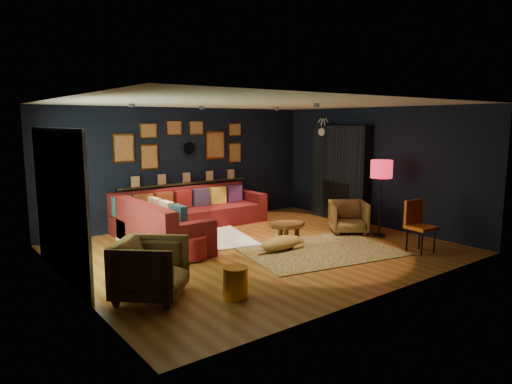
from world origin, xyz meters
TOP-DOWN VIEW (x-y plane):
  - floor at (0.00, 0.00)m, footprint 6.50×6.50m
  - room_walls at (0.00, 0.00)m, footprint 6.50×6.50m
  - sectional at (-0.61, 1.81)m, footprint 3.41×2.69m
  - ledge at (0.00, 2.68)m, footprint 3.20×0.12m
  - gallery_wall at (-0.01, 2.72)m, footprint 3.15×0.04m
  - sunburst_mirror at (0.10, 2.72)m, footprint 0.47×0.16m
  - fireplace at (3.09, 0.90)m, footprint 0.31×1.60m
  - deer_head at (3.14, 1.40)m, footprint 0.50×0.28m
  - sliding_door at (-3.22, 0.60)m, footprint 0.06×2.80m
  - ceiling_spots at (-0.00, 0.80)m, footprint 3.30×2.50m
  - shag_rug at (-0.80, 1.26)m, footprint 2.78×2.28m
  - leopard_rug at (0.80, -0.74)m, footprint 2.98×2.39m
  - coffee_table at (0.67, -0.01)m, footprint 0.82×0.67m
  - pouf at (-1.30, 0.20)m, footprint 0.56×0.56m
  - armchair_left at (-2.53, -1.00)m, footprint 1.15×1.15m
  - armchair_right at (2.23, -0.14)m, footprint 0.97×0.96m
  - gold_stool at (-1.65, -1.66)m, footprint 0.34×0.34m
  - orange_chair at (2.16, -1.81)m, footprint 0.48×0.48m
  - floor_lamp at (2.50, -0.72)m, footprint 0.43×0.43m
  - dog at (0.25, -0.32)m, footprint 1.12×0.55m

SIDE VIEW (x-z plane):
  - floor at x=0.00m, z-range 0.00..0.00m
  - leopard_rug at x=0.80m, z-range 0.00..0.02m
  - shag_rug at x=-0.80m, z-range 0.00..0.03m
  - dog at x=0.25m, z-range 0.02..0.37m
  - gold_stool at x=-1.65m, z-range 0.00..0.42m
  - pouf at x=-1.30m, z-range 0.03..0.40m
  - sectional at x=-0.61m, z-range -0.11..0.75m
  - coffee_table at x=0.67m, z-range 0.14..0.51m
  - armchair_right at x=2.23m, z-range 0.00..0.74m
  - armchair_left at x=-2.53m, z-range 0.00..0.87m
  - orange_chair at x=2.16m, z-range 0.08..1.00m
  - ledge at x=0.00m, z-range 0.90..0.94m
  - fireplace at x=3.09m, z-range -0.08..2.12m
  - sliding_door at x=-3.22m, z-range 0.00..2.20m
  - floor_lamp at x=2.50m, z-range 0.52..2.06m
  - room_walls at x=0.00m, z-range -1.66..4.84m
  - sunburst_mirror at x=0.10m, z-range 1.46..1.93m
  - gallery_wall at x=-0.01m, z-range 1.30..2.32m
  - deer_head at x=3.14m, z-range 1.83..2.28m
  - ceiling_spots at x=0.00m, z-range 2.53..2.59m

